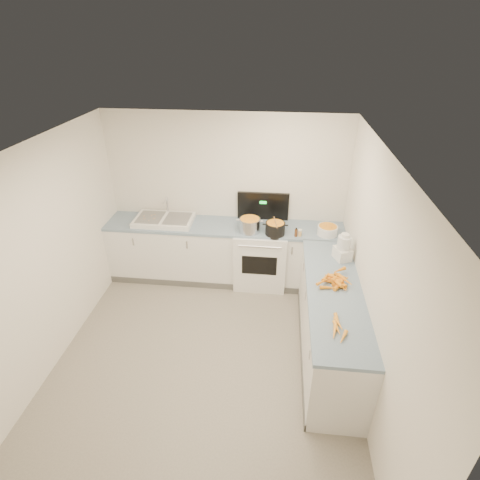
# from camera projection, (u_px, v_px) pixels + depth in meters

# --- Properties ---
(floor) EXTENTS (3.50, 4.00, 0.00)m
(floor) POSITION_uv_depth(u_px,v_px,m) (205.00, 360.00, 4.49)
(floor) COLOR gray
(floor) RESTS_ON ground
(ceiling) EXTENTS (3.50, 4.00, 0.00)m
(ceiling) POSITION_uv_depth(u_px,v_px,m) (192.00, 156.00, 3.24)
(ceiling) COLOR white
(ceiling) RESTS_ON ground
(wall_back) EXTENTS (3.50, 0.00, 2.50)m
(wall_back) POSITION_uv_depth(u_px,v_px,m) (227.00, 198.00, 5.59)
(wall_back) COLOR white
(wall_back) RESTS_ON ground
(wall_front) EXTENTS (3.50, 0.00, 2.50)m
(wall_front) POSITION_uv_depth(u_px,v_px,m) (130.00, 474.00, 2.14)
(wall_front) COLOR white
(wall_front) RESTS_ON ground
(wall_left) EXTENTS (0.00, 4.00, 2.50)m
(wall_left) POSITION_uv_depth(u_px,v_px,m) (40.00, 264.00, 4.03)
(wall_left) COLOR white
(wall_left) RESTS_ON ground
(wall_right) EXTENTS (0.00, 4.00, 2.50)m
(wall_right) POSITION_uv_depth(u_px,v_px,m) (373.00, 285.00, 3.70)
(wall_right) COLOR white
(wall_right) RESTS_ON ground
(counter_back) EXTENTS (3.50, 0.62, 0.94)m
(counter_back) POSITION_uv_depth(u_px,v_px,m) (225.00, 252.00, 5.72)
(counter_back) COLOR white
(counter_back) RESTS_ON ground
(counter_right) EXTENTS (0.62, 2.20, 0.94)m
(counter_right) POSITION_uv_depth(u_px,v_px,m) (330.00, 322.00, 4.38)
(counter_right) COLOR white
(counter_right) RESTS_ON ground
(stove) EXTENTS (0.76, 0.65, 1.36)m
(stove) POSITION_uv_depth(u_px,v_px,m) (261.00, 255.00, 5.65)
(stove) COLOR white
(stove) RESTS_ON ground
(sink) EXTENTS (0.86, 0.52, 0.31)m
(sink) POSITION_uv_depth(u_px,v_px,m) (164.00, 220.00, 5.55)
(sink) COLOR white
(sink) RESTS_ON counter_back
(steel_pot) EXTENTS (0.39, 0.39, 0.22)m
(steel_pot) POSITION_uv_depth(u_px,v_px,m) (250.00, 226.00, 5.28)
(steel_pot) COLOR silver
(steel_pot) RESTS_ON stove
(black_pot) EXTENTS (0.32, 0.32, 0.19)m
(black_pot) POSITION_uv_depth(u_px,v_px,m) (275.00, 229.00, 5.22)
(black_pot) COLOR black
(black_pot) RESTS_ON stove
(wooden_spoon) EXTENTS (0.07, 0.33, 0.01)m
(wooden_spoon) POSITION_uv_depth(u_px,v_px,m) (275.00, 222.00, 5.16)
(wooden_spoon) COLOR #AD7A47
(wooden_spoon) RESTS_ON black_pot
(mixing_bowl) EXTENTS (0.36, 0.36, 0.13)m
(mixing_bowl) POSITION_uv_depth(u_px,v_px,m) (327.00, 230.00, 5.21)
(mixing_bowl) COLOR white
(mixing_bowl) RESTS_ON counter_back
(extract_bottle) EXTENTS (0.04, 0.04, 0.11)m
(extract_bottle) POSITION_uv_depth(u_px,v_px,m) (296.00, 233.00, 5.17)
(extract_bottle) COLOR #593319
(extract_bottle) RESTS_ON counter_back
(spice_jar) EXTENTS (0.05, 0.05, 0.09)m
(spice_jar) POSITION_uv_depth(u_px,v_px,m) (300.00, 233.00, 5.18)
(spice_jar) COLOR #E5B266
(spice_jar) RESTS_ON counter_back
(food_processor) EXTENTS (0.24, 0.26, 0.36)m
(food_processor) POSITION_uv_depth(u_px,v_px,m) (343.00, 248.00, 4.62)
(food_processor) COLOR white
(food_processor) RESTS_ON counter_right
(carrot_pile) EXTENTS (0.42, 0.42, 0.09)m
(carrot_pile) POSITION_uv_depth(u_px,v_px,m) (336.00, 281.00, 4.23)
(carrot_pile) COLOR orange
(carrot_pile) RESTS_ON counter_right
(peeled_carrots) EXTENTS (0.17, 0.41, 0.04)m
(peeled_carrots) POSITION_uv_depth(u_px,v_px,m) (338.00, 328.00, 3.59)
(peeled_carrots) COLOR #FF9C26
(peeled_carrots) RESTS_ON counter_right
(peelings) EXTENTS (0.20, 0.23, 0.01)m
(peelings) POSITION_uv_depth(u_px,v_px,m) (149.00, 217.00, 5.55)
(peelings) COLOR tan
(peelings) RESTS_ON sink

